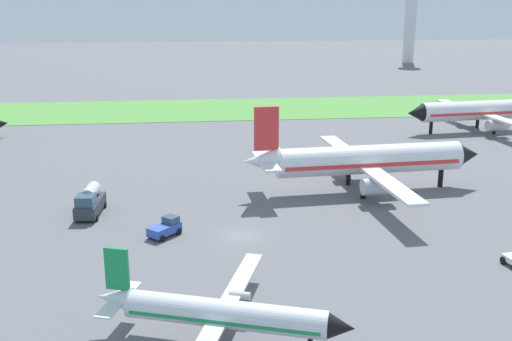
% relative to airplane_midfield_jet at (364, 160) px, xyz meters
% --- Properties ---
extents(ground_plane, '(600.00, 600.00, 0.00)m').
position_rel_airplane_midfield_jet_xyz_m(ground_plane, '(-17.34, -13.55, -4.18)').
color(ground_plane, slate).
extents(grass_taxiway_strip, '(360.00, 28.00, 0.08)m').
position_rel_airplane_midfield_jet_xyz_m(grass_taxiway_strip, '(-17.34, 62.71, -4.14)').
color(grass_taxiway_strip, '#549342').
rests_on(grass_taxiway_strip, ground_plane).
extents(airplane_midfield_jet, '(32.28, 32.88, 11.62)m').
position_rel_airplane_midfield_jet_xyz_m(airplane_midfield_jet, '(0.00, 0.00, 0.00)').
color(airplane_midfield_jet, white).
rests_on(airplane_midfield_jet, ground_plane).
extents(airplane_foreground_turboprop, '(19.00, 21.96, 6.82)m').
position_rel_airplane_midfield_jet_xyz_m(airplane_foreground_turboprop, '(-20.68, -34.34, -1.69)').
color(airplane_foreground_turboprop, silver).
rests_on(airplane_foreground_turboprop, ground_plane).
extents(airplane_parked_jet_far, '(30.83, 31.36, 11.08)m').
position_rel_airplane_midfield_jet_xyz_m(airplane_parked_jet_far, '(32.70, 33.50, -0.19)').
color(airplane_parked_jet_far, white).
rests_on(airplane_parked_jet_far, ground_plane).
extents(fuel_truck_midfield, '(3.05, 6.67, 3.29)m').
position_rel_airplane_midfield_jet_xyz_m(fuel_truck_midfield, '(-34.29, -5.18, -2.60)').
color(fuel_truck_midfield, '#2D333D').
rests_on(fuel_truck_midfield, ground_plane).
extents(pushback_tug_by_runway, '(3.77, 3.86, 1.95)m').
position_rel_airplane_midfield_jet_xyz_m(pushback_tug_by_runway, '(-25.32, -12.78, -3.27)').
color(pushback_tug_by_runway, '#334FB2').
rests_on(pushback_tug_by_runway, ground_plane).
extents(control_tower, '(8.00, 8.00, 36.29)m').
position_rel_airplane_midfield_jet_xyz_m(control_tower, '(63.67, 157.82, 17.23)').
color(control_tower, silver).
rests_on(control_tower, ground_plane).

